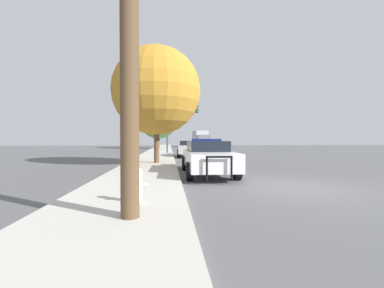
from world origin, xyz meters
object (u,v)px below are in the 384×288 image
object	(u,v)px
tree_sidewalk_far	(158,119)
traffic_light	(179,117)
box_truck	(201,138)
car_background_midblock	(188,148)
tree_sidewalk_near	(156,91)
fire_hydrant	(138,184)
police_car	(207,156)
car_background_distant	(198,143)

from	to	relation	value
tree_sidewalk_far	traffic_light	bearing A→B (deg)	-79.46
box_truck	car_background_midblock	bearing A→B (deg)	77.83
traffic_light	tree_sidewalk_near	bearing A→B (deg)	-99.25
car_background_midblock	fire_hydrant	bearing A→B (deg)	-95.01
police_car	box_truck	size ratio (longest dim) A/B	0.66
car_background_distant	tree_sidewalk_far	distance (m)	12.61
car_background_distant	tree_sidewalk_near	xyz separation A→B (m)	(-6.50, -35.48, 3.65)
car_background_distant	box_truck	bearing A→B (deg)	-58.90
box_truck	police_car	bearing A→B (deg)	80.35
car_background_midblock	box_truck	size ratio (longest dim) A/B	0.57
fire_hydrant	traffic_light	xyz separation A→B (m)	(1.81, 20.86, 3.23)
fire_hydrant	tree_sidewalk_far	xyz separation A→B (m)	(-0.95, 35.69, 4.20)
traffic_light	tree_sidewalk_near	xyz separation A→B (m)	(-1.84, -11.29, 0.61)
fire_hydrant	traffic_light	world-z (taller)	traffic_light
fire_hydrant	box_truck	world-z (taller)	box_truck
fire_hydrant	car_background_distant	size ratio (longest dim) A/B	0.19
police_car	box_truck	distance (m)	39.30
fire_hydrant	car_background_midblock	world-z (taller)	car_background_midblock
police_car	tree_sidewalk_far	size ratio (longest dim) A/B	0.68
fire_hydrant	tree_sidewalk_far	world-z (taller)	tree_sidewalk_far
car_background_distant	car_background_midblock	distance (m)	29.05
traffic_light	fire_hydrant	bearing A→B (deg)	-94.97
fire_hydrant	car_background_distant	xyz separation A→B (m)	(6.48, 45.06, 0.19)
fire_hydrant	box_truck	distance (m)	44.84
police_car	car_background_distant	bearing A→B (deg)	-95.64
police_car	car_background_distant	distance (m)	40.00
police_car	traffic_light	distance (m)	15.88
box_truck	tree_sidewalk_near	size ratio (longest dim) A/B	1.18
tree_sidewalk_far	tree_sidewalk_near	bearing A→B (deg)	-87.98
fire_hydrant	tree_sidewalk_far	size ratio (longest dim) A/B	0.10
car_background_distant	tree_sidewalk_far	xyz separation A→B (m)	(-7.42, -9.37, 4.01)
fire_hydrant	police_car	bearing A→B (deg)	65.96
traffic_light	box_truck	distance (m)	24.07
traffic_light	box_truck	xyz separation A→B (m)	(5.14, 23.42, -2.07)
car_background_midblock	traffic_light	bearing A→B (deg)	100.61
police_car	traffic_light	world-z (taller)	traffic_light
tree_sidewalk_near	fire_hydrant	bearing A→B (deg)	-89.85
car_background_midblock	tree_sidewalk_near	xyz separation A→B (m)	(-2.42, -6.73, 3.62)
fire_hydrant	box_truck	xyz separation A→B (m)	(6.95, 44.29, 1.16)
traffic_light	tree_sidewalk_far	xyz separation A→B (m)	(-2.76, 14.83, 0.97)
box_truck	tree_sidewalk_far	size ratio (longest dim) A/B	1.04
box_truck	tree_sidewalk_near	distance (m)	35.51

